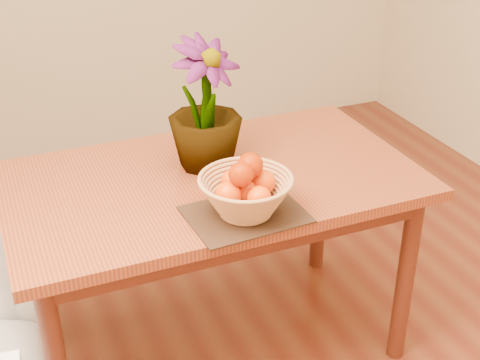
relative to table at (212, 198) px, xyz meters
name	(u,v)px	position (x,y,z in m)	size (l,w,h in m)	color
table	(212,198)	(0.00, 0.00, 0.00)	(1.40, 0.80, 0.75)	brown
placemat	(245,214)	(0.01, -0.28, 0.09)	(0.35, 0.27, 0.01)	#321C12
wicker_basket	(246,197)	(0.01, -0.28, 0.15)	(0.29, 0.29, 0.12)	tan
orange_pile	(246,180)	(0.01, -0.28, 0.21)	(0.21, 0.20, 0.14)	#FC4C04
potted_plant	(205,105)	(0.01, 0.08, 0.31)	(0.25, 0.25, 0.45)	#164513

